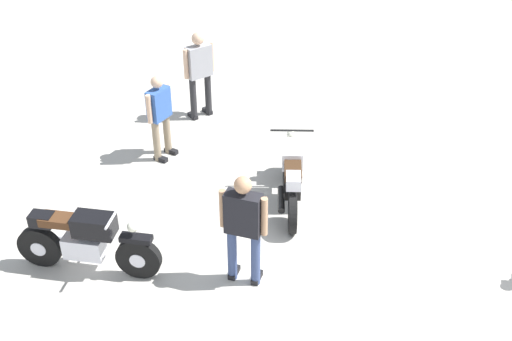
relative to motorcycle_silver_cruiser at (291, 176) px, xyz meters
name	(u,v)px	position (x,y,z in m)	size (l,w,h in m)	color
ground_plane	(372,263)	(-1.52, 1.05, -0.52)	(40.00, 40.00, 0.00)	#B7B2A8
motorcycle_silver_cruiser	(291,176)	(0.00, 0.00, 0.00)	(0.86, 2.03, 1.09)	black
motorcycle_black_cruiser	(86,241)	(2.23, 2.47, 0.00)	(2.08, 0.70, 1.09)	black
person_in_blue_shirt	(160,113)	(2.60, -0.64, 0.37)	(0.38, 0.63, 1.58)	gray
person_in_black_shirt	(243,224)	(0.10, 1.97, 0.46)	(0.66, 0.31, 1.72)	#384772
person_in_gray_shirt	(199,69)	(2.53, -2.28, 0.51)	(0.52, 0.61, 1.78)	#262628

